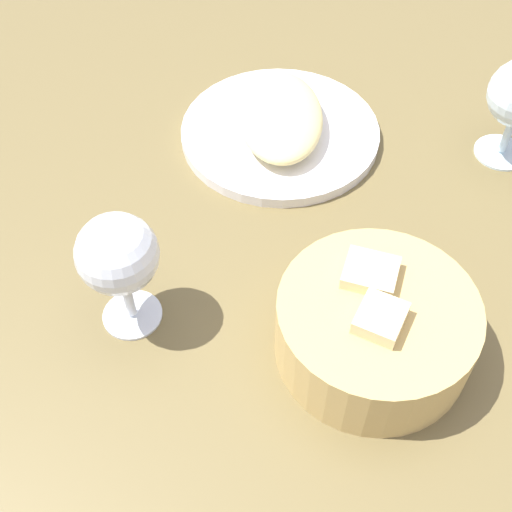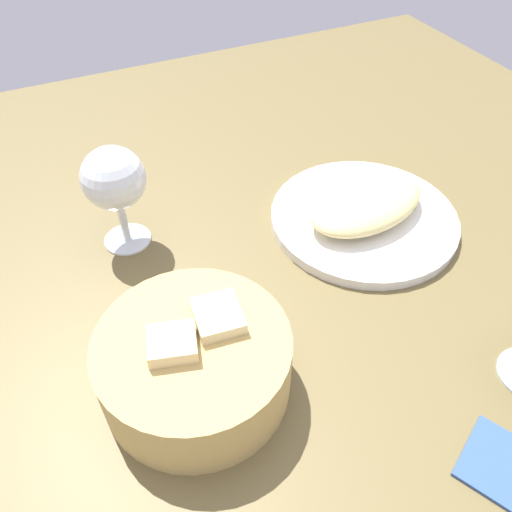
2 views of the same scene
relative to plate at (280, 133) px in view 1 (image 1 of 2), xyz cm
name	(u,v)px [view 1 (image 1 of 2)]	position (x,y,z in cm)	size (l,w,h in cm)	color
ground_plane	(344,260)	(17.56, 10.15, -1.70)	(140.00, 140.00, 2.00)	brown
plate	(280,133)	(0.00, 0.00, 0.00)	(24.89, 24.89, 1.40)	white
omelette	(281,116)	(0.00, 0.00, 2.62)	(17.30, 10.37, 3.84)	#EAD88B
lettuce_garnish	(288,96)	(-5.84, 0.08, 1.27)	(4.36, 4.36, 1.14)	#4A8928
bread_basket	(375,327)	(28.92, 13.83, 3.06)	(18.65, 18.65, 8.67)	tan
wine_glass_near	(118,257)	(29.74, -10.02, 8.68)	(7.70, 7.70, 13.73)	silver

